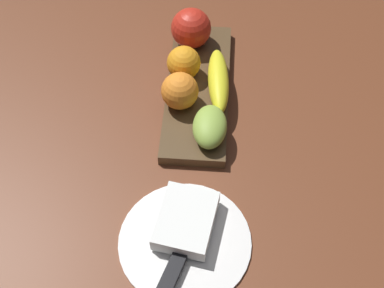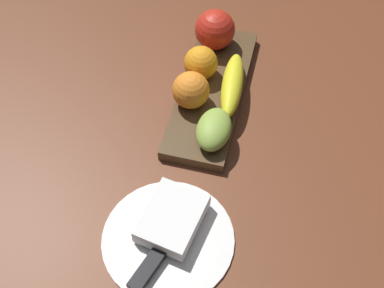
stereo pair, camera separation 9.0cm
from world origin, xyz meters
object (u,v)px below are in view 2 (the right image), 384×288
at_px(orange_near_banana, 191,90).
at_px(knife, 155,259).
at_px(dinner_plate, 168,238).
at_px(grape_bunch, 212,129).
at_px(fruit_tray, 212,92).
at_px(banana, 232,85).
at_px(folded_napkin, 172,218).
at_px(apple, 215,30).
at_px(orange_near_apple, 201,63).

height_order(orange_near_banana, knife, orange_near_banana).
bearing_deg(dinner_plate, grape_bunch, -7.00).
bearing_deg(fruit_tray, grape_bunch, -167.54).
bearing_deg(banana, fruit_tray, -95.17).
xyz_separation_m(orange_near_banana, folded_napkin, (-0.25, -0.03, -0.03)).
relative_size(orange_near_banana, grape_bunch, 0.74).
bearing_deg(apple, knife, -178.45).
distance_m(folded_napkin, knife, 0.07).
bearing_deg(fruit_tray, banana, -90.17).
relative_size(orange_near_apple, grape_bunch, 0.70).
relative_size(apple, orange_near_banana, 1.17).
bearing_deg(orange_near_apple, knife, -176.97).
xyz_separation_m(orange_near_banana, grape_bunch, (-0.07, -0.06, -0.01)).
bearing_deg(folded_napkin, dinner_plate, 180.00).
xyz_separation_m(fruit_tray, banana, (-0.00, -0.04, 0.03)).
bearing_deg(dinner_plate, banana, -6.97).
bearing_deg(grape_bunch, dinner_plate, 173.00).
distance_m(grape_bunch, folded_napkin, 0.18).
distance_m(dinner_plate, knife, 0.05).
bearing_deg(apple, folded_napkin, -176.91).
relative_size(fruit_tray, orange_near_apple, 5.24).
relative_size(grape_bunch, knife, 0.54).
relative_size(fruit_tray, orange_near_banana, 4.93).
bearing_deg(banana, folded_napkin, -12.61).
relative_size(fruit_tray, grape_bunch, 3.66).
height_order(apple, orange_near_apple, apple).
height_order(fruit_tray, grape_bunch, grape_bunch).
distance_m(orange_near_apple, grape_bunch, 0.16).
bearing_deg(dinner_plate, orange_near_banana, 6.43).
distance_m(apple, folded_napkin, 0.42).
xyz_separation_m(orange_near_apple, grape_bunch, (-0.15, -0.06, -0.01)).
bearing_deg(fruit_tray, apple, 10.61).
bearing_deg(fruit_tray, orange_near_apple, 46.15).
xyz_separation_m(grape_bunch, knife, (-0.25, 0.04, -0.03)).
bearing_deg(apple, grape_bunch, -168.48).
xyz_separation_m(banana, dinner_plate, (-0.33, 0.04, -0.04)).
relative_size(dinner_plate, knife, 1.24).
relative_size(banana, knife, 0.92).
bearing_deg(folded_napkin, orange_near_banana, 7.13).
distance_m(banana, dinner_plate, 0.33).
bearing_deg(knife, grape_bunch, 10.27).
xyz_separation_m(orange_near_apple, dinner_plate, (-0.36, -0.03, -0.05)).
bearing_deg(orange_near_banana, folded_napkin, -172.87).
xyz_separation_m(banana, knife, (-0.37, 0.05, -0.03)).
relative_size(orange_near_banana, dinner_plate, 0.32).
distance_m(banana, orange_near_apple, 0.08).
relative_size(banana, dinner_plate, 0.74).
height_order(fruit_tray, apple, apple).
height_order(apple, orange_near_banana, apple).
bearing_deg(folded_napkin, apple, 3.09).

